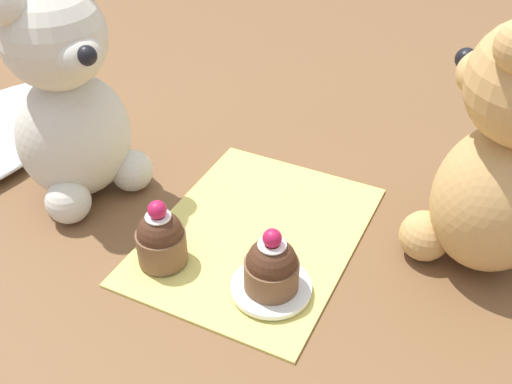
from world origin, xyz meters
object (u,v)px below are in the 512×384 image
at_px(teddy_bear_cream, 69,101).
at_px(cupcake_near_tan_bear, 272,267).
at_px(cupcake_near_cream_bear, 161,238).
at_px(saucer_plate, 271,287).
at_px(teddy_bear_tan, 506,157).

height_order(teddy_bear_cream, cupcake_near_tan_bear, teddy_bear_cream).
xyz_separation_m(cupcake_near_cream_bear, saucer_plate, (0.01, -0.11, -0.02)).
distance_m(teddy_bear_tan, cupcake_near_cream_bear, 0.32).
bearing_deg(teddy_bear_cream, teddy_bear_tan, -59.14).
bearing_deg(cupcake_near_tan_bear, saucer_plate, 90.00).
distance_m(cupcake_near_cream_bear, cupcake_near_tan_bear, 0.11).
height_order(cupcake_near_cream_bear, cupcake_near_tan_bear, cupcake_near_tan_bear).
xyz_separation_m(teddy_bear_tan, saucer_plate, (-0.14, 0.16, -0.11)).
xyz_separation_m(saucer_plate, cupcake_near_tan_bear, (0.00, -0.00, 0.03)).
distance_m(teddy_bear_cream, teddy_bear_tan, 0.42).
bearing_deg(saucer_plate, teddy_bear_tan, -49.51).
bearing_deg(teddy_bear_tan, cupcake_near_cream_bear, -38.63).
bearing_deg(cupcake_near_tan_bear, teddy_bear_cream, 78.12).
height_order(teddy_bear_tan, saucer_plate, teddy_bear_tan).
xyz_separation_m(teddy_bear_tan, cupcake_near_tan_bear, (-0.14, 0.16, -0.08)).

